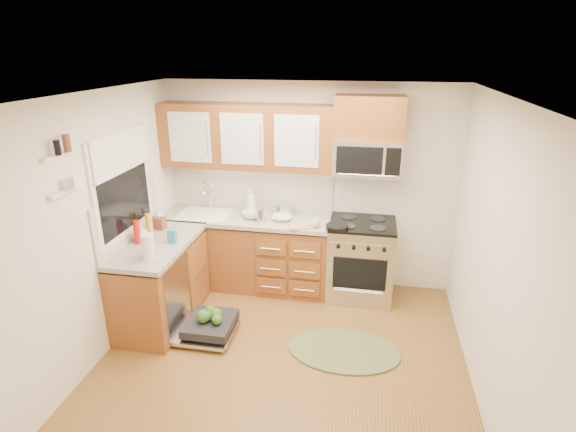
% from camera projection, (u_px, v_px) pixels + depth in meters
% --- Properties ---
extents(floor, '(3.50, 3.50, 0.00)m').
position_uv_depth(floor, '(282.00, 363.00, 4.33)').
color(floor, brown).
rests_on(floor, ground).
extents(ceiling, '(3.50, 3.50, 0.00)m').
position_uv_depth(ceiling, '(280.00, 96.00, 3.44)').
color(ceiling, white).
rests_on(ceiling, ground).
extents(wall_back, '(3.50, 0.04, 2.50)m').
position_uv_depth(wall_back, '(309.00, 187.00, 5.49)').
color(wall_back, silver).
rests_on(wall_back, ground).
extents(wall_front, '(3.50, 0.04, 2.50)m').
position_uv_depth(wall_front, '(213.00, 385.00, 2.27)').
color(wall_front, silver).
rests_on(wall_front, ground).
extents(wall_left, '(0.04, 3.50, 2.50)m').
position_uv_depth(wall_left, '(97.00, 231.00, 4.18)').
color(wall_left, silver).
rests_on(wall_left, ground).
extents(wall_right, '(0.04, 3.50, 2.50)m').
position_uv_depth(wall_right, '(495.00, 261.00, 3.59)').
color(wall_right, silver).
rests_on(wall_right, ground).
extents(base_cabinet_back, '(2.05, 0.60, 0.85)m').
position_uv_depth(base_cabinet_back, '(247.00, 253.00, 5.63)').
color(base_cabinet_back, brown).
rests_on(base_cabinet_back, ground).
extents(base_cabinet_left, '(0.60, 1.25, 0.85)m').
position_uv_depth(base_cabinet_left, '(161.00, 284.00, 4.91)').
color(base_cabinet_left, brown).
rests_on(base_cabinet_left, ground).
extents(countertop_back, '(2.07, 0.64, 0.05)m').
position_uv_depth(countertop_back, '(246.00, 218.00, 5.46)').
color(countertop_back, '#A39F95').
rests_on(countertop_back, base_cabinet_back).
extents(countertop_left, '(0.64, 1.27, 0.05)m').
position_uv_depth(countertop_left, '(157.00, 245.00, 4.74)').
color(countertop_left, '#A39F95').
rests_on(countertop_left, base_cabinet_left).
extents(backsplash_back, '(2.05, 0.02, 0.57)m').
position_uv_depth(backsplash_back, '(251.00, 187.00, 5.62)').
color(backsplash_back, '#B7B0A4').
rests_on(backsplash_back, ground).
extents(backsplash_left, '(0.02, 1.25, 0.57)m').
position_uv_depth(backsplash_left, '(128.00, 215.00, 4.68)').
color(backsplash_left, '#B7B0A4').
rests_on(backsplash_left, ground).
extents(upper_cabinets, '(2.05, 0.35, 0.75)m').
position_uv_depth(upper_cabinets, '(246.00, 136.00, 5.24)').
color(upper_cabinets, brown).
rests_on(upper_cabinets, ground).
extents(cabinet_over_mw, '(0.76, 0.35, 0.47)m').
position_uv_depth(cabinet_over_mw, '(370.00, 117.00, 4.90)').
color(cabinet_over_mw, brown).
rests_on(cabinet_over_mw, ground).
extents(range, '(0.76, 0.64, 0.95)m').
position_uv_depth(range, '(360.00, 260.00, 5.36)').
color(range, silver).
rests_on(range, ground).
extents(microwave, '(0.76, 0.38, 0.40)m').
position_uv_depth(microwave, '(367.00, 157.00, 5.04)').
color(microwave, silver).
rests_on(microwave, ground).
extents(sink, '(0.62, 0.50, 0.26)m').
position_uv_depth(sink, '(205.00, 224.00, 5.56)').
color(sink, white).
rests_on(sink, ground).
extents(dishwasher, '(0.70, 0.60, 0.20)m').
position_uv_depth(dishwasher, '(207.00, 327.00, 4.71)').
color(dishwasher, silver).
rests_on(dishwasher, ground).
extents(window, '(0.03, 1.05, 1.05)m').
position_uv_depth(window, '(122.00, 185.00, 4.53)').
color(window, white).
rests_on(window, ground).
extents(window_blind, '(0.02, 0.96, 0.40)m').
position_uv_depth(window_blind, '(120.00, 153.00, 4.41)').
color(window_blind, white).
rests_on(window_blind, ground).
extents(shelf_upper, '(0.04, 0.40, 0.03)m').
position_uv_depth(shelf_upper, '(60.00, 155.00, 3.57)').
color(shelf_upper, white).
rests_on(shelf_upper, ground).
extents(shelf_lower, '(0.04, 0.40, 0.03)m').
position_uv_depth(shelf_lower, '(67.00, 191.00, 3.68)').
color(shelf_lower, white).
rests_on(shelf_lower, ground).
extents(rug, '(1.31, 1.11, 0.02)m').
position_uv_depth(rug, '(344.00, 350.00, 4.49)').
color(rug, olive).
rests_on(rug, ground).
extents(skillet, '(0.34, 0.34, 0.05)m').
position_uv_depth(skillet, '(337.00, 227.00, 5.00)').
color(skillet, black).
rests_on(skillet, range).
extents(stock_pot, '(0.27, 0.27, 0.13)m').
position_uv_depth(stock_pot, '(285.00, 209.00, 5.49)').
color(stock_pot, silver).
rests_on(stock_pot, countertop_back).
extents(cutting_board, '(0.32, 0.25, 0.02)m').
position_uv_depth(cutting_board, '(301.00, 226.00, 5.12)').
color(cutting_board, '#AD854F').
rests_on(cutting_board, countertop_back).
extents(canister, '(0.12, 0.12, 0.17)m').
position_uv_depth(canister, '(261.00, 216.00, 5.22)').
color(canister, silver).
rests_on(canister, countertop_back).
extents(paper_towel_roll, '(0.15, 0.15, 0.26)m').
position_uv_depth(paper_towel_roll, '(148.00, 247.00, 4.32)').
color(paper_towel_roll, white).
rests_on(paper_towel_roll, countertop_left).
extents(mustard_bottle, '(0.10, 0.10, 0.23)m').
position_uv_depth(mustard_bottle, '(149.00, 224.00, 4.91)').
color(mustard_bottle, '#FCAA1C').
rests_on(mustard_bottle, countertop_left).
extents(red_bottle, '(0.09, 0.09, 0.25)m').
position_uv_depth(red_bottle, '(137.00, 232.00, 4.66)').
color(red_bottle, red).
rests_on(red_bottle, countertop_left).
extents(wooden_box, '(0.14, 0.11, 0.13)m').
position_uv_depth(wooden_box, '(159.00, 223.00, 5.06)').
color(wooden_box, brown).
rests_on(wooden_box, countertop_left).
extents(blue_carton, '(0.10, 0.06, 0.15)m').
position_uv_depth(blue_carton, '(172.00, 236.00, 4.70)').
color(blue_carton, '#288BBC').
rests_on(blue_carton, countertop_left).
extents(bowl_a, '(0.26, 0.26, 0.06)m').
position_uv_depth(bowl_a, '(282.00, 218.00, 5.32)').
color(bowl_a, '#999999').
rests_on(bowl_a, countertop_back).
extents(bowl_b, '(0.30, 0.30, 0.08)m').
position_uv_depth(bowl_b, '(253.00, 215.00, 5.40)').
color(bowl_b, '#999999').
rests_on(bowl_b, countertop_back).
extents(cup, '(0.16, 0.16, 0.10)m').
position_uv_depth(cup, '(314.00, 223.00, 5.11)').
color(cup, '#999999').
rests_on(cup, countertop_back).
extents(soap_bottle_a, '(0.15, 0.15, 0.33)m').
position_uv_depth(soap_bottle_a, '(251.00, 202.00, 5.45)').
color(soap_bottle_a, '#999999').
rests_on(soap_bottle_a, countertop_back).
extents(soap_bottle_b, '(0.11, 0.11, 0.22)m').
position_uv_depth(soap_bottle_b, '(158.00, 217.00, 5.12)').
color(soap_bottle_b, '#999999').
rests_on(soap_bottle_b, countertop_left).
extents(soap_bottle_c, '(0.16, 0.16, 0.18)m').
position_uv_depth(soap_bottle_c, '(141.00, 232.00, 4.75)').
color(soap_bottle_c, '#999999').
rests_on(soap_bottle_c, countertop_left).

